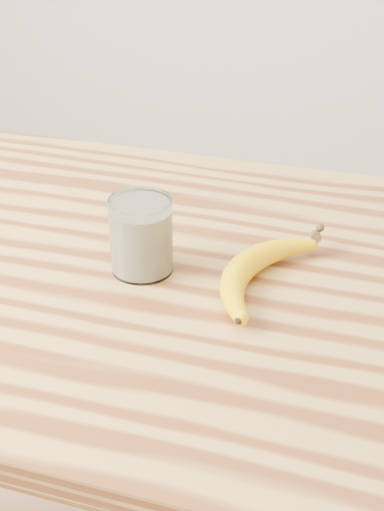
% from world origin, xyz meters
% --- Properties ---
extents(table, '(1.20, 0.80, 0.90)m').
position_xyz_m(table, '(0.00, 0.00, 0.77)').
color(table, '#B28542').
rests_on(table, ground).
extents(smoothie_glass, '(0.09, 0.09, 0.11)m').
position_xyz_m(smoothie_glass, '(0.07, -0.02, 0.95)').
color(smoothie_glass, white).
rests_on(smoothie_glass, table).
extents(banana, '(0.19, 0.34, 0.04)m').
position_xyz_m(banana, '(0.21, -0.00, 0.92)').
color(banana, '#EBAE00').
rests_on(banana, table).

